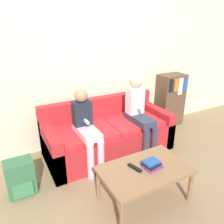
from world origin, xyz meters
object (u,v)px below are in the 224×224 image
person_left (86,126)px  bookshelf (170,100)px  tv_remote (135,168)px  backpack (21,178)px  coffee_table (145,172)px  person_right (139,110)px  couch (108,135)px

person_left → bookshelf: (1.89, 0.50, -0.10)m
tv_remote → backpack: size_ratio=0.41×
tv_remote → backpack: bearing=131.5°
coffee_table → person_left: bearing=108.2°
coffee_table → backpack: size_ratio=2.20×
coffee_table → person_right: bearing=59.1°
backpack → coffee_table: bearing=-32.4°
bookshelf → couch: bearing=-168.4°
tv_remote → bookshelf: bookshelf is taller
couch → coffee_table: couch is taller
coffee_table → bookshelf: (1.60, 1.39, 0.12)m
person_right → backpack: person_right is taller
tv_remote → bookshelf: bearing=22.7°
tv_remote → bookshelf: (1.70, 1.34, 0.07)m
bookshelf → coffee_table: bearing=-139.0°
coffee_table → backpack: bearing=147.6°
couch → backpack: (-1.28, -0.34, -0.06)m
person_left → coffee_table: bearing=-71.8°
tv_remote → coffee_table: bearing=-41.7°
couch → bookshelf: bookshelf is taller
person_left → person_right: person_right is taller
bookshelf → backpack: 2.85m
person_left → backpack: bearing=-170.2°
person_right → tv_remote: bearing=-126.9°
couch → bookshelf: (1.48, 0.30, 0.22)m
person_left → person_right: (0.84, 0.02, 0.06)m
coffee_table → backpack: (-1.17, 0.74, -0.16)m
couch → person_left: (-0.41, -0.19, 0.32)m
couch → coffee_table: 1.10m
person_right → tv_remote: (-0.64, -0.86, -0.23)m
couch → backpack: 1.33m
coffee_table → bookshelf: 2.12m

